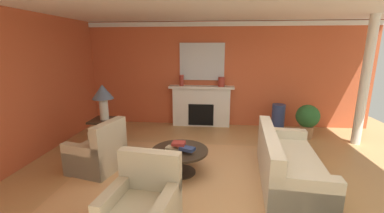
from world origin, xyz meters
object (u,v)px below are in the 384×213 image
table_lamp (103,95)px  vase_tall_corner (278,118)px  armchair_facing_fireplace (142,210)px  mantel_mirror (202,62)px  coffee_table (180,156)px  vase_mantel_left (182,80)px  sofa (287,165)px  side_table (106,133)px  potted_plant (307,118)px  fireplace (201,107)px  armchair_near_window (98,154)px  vase_mantel_right (222,82)px

table_lamp → vase_tall_corner: bearing=22.7°
armchair_facing_fireplace → mantel_mirror: bearing=84.5°
coffee_table → vase_mantel_left: vase_mantel_left is taller
sofa → side_table: sofa is taller
vase_mantel_left → potted_plant: (3.21, -0.68, -0.81)m
potted_plant → fireplace: bearing=164.8°
coffee_table → vase_tall_corner: size_ratio=1.36×
vase_mantel_left → armchair_near_window: bearing=-112.1°
mantel_mirror → sofa: mantel_mirror is taller
table_lamp → vase_mantel_left: 2.37m
armchair_near_window → armchair_facing_fireplace: (1.27, -1.48, 0.00)m
coffee_table → vase_tall_corner: vase_tall_corner is taller
fireplace → table_lamp: table_lamp is taller
sofa → coffee_table: sofa is taller
mantel_mirror → table_lamp: size_ratio=1.65×
mantel_mirror → side_table: size_ratio=1.77×
armchair_facing_fireplace → vase_mantel_right: size_ratio=3.75×
fireplace → potted_plant: size_ratio=2.16×
side_table → coffee_table: bearing=-26.5°
fireplace → mantel_mirror: 1.27m
fireplace → armchair_facing_fireplace: bearing=-95.6°
vase_mantel_left → mantel_mirror: bearing=17.2°
mantel_mirror → vase_mantel_left: bearing=-162.8°
mantel_mirror → table_lamp: 2.91m
armchair_near_window → coffee_table: 1.50m
vase_mantel_right → table_lamp: bearing=-142.4°
sofa → vase_mantel_left: bearing=126.6°
fireplace → armchair_near_window: fireplace is taller
vase_mantel_left → vase_tall_corner: 2.78m
fireplace → vase_mantel_right: (0.55, -0.05, 0.73)m
fireplace → sofa: fireplace is taller
sofa → mantel_mirror: bearing=117.6°
armchair_facing_fireplace → vase_mantel_left: size_ratio=3.15×
mantel_mirror → armchair_facing_fireplace: (-0.43, -4.47, -1.50)m
armchair_facing_fireplace → armchair_near_window: bearing=130.5°
armchair_near_window → mantel_mirror: bearing=60.4°
armchair_near_window → vase_mantel_right: vase_mantel_right is taller
table_lamp → potted_plant: size_ratio=0.90×
fireplace → vase_tall_corner: 2.09m
armchair_near_window → coffee_table: bearing=1.2°
vase_mantel_right → side_table: bearing=-142.4°
mantel_mirror → side_table: bearing=-132.9°
armchair_near_window → armchair_facing_fireplace: bearing=-49.5°
coffee_table → vase_mantel_left: bearing=97.2°
mantel_mirror → potted_plant: (2.66, -0.85, -1.31)m
armchair_facing_fireplace → coffee_table: bearing=81.3°
mantel_mirror → armchair_facing_fireplace: size_ratio=1.30×
side_table → vase_mantel_left: 2.54m
table_lamp → potted_plant: bearing=15.1°
side_table → fireplace: bearing=45.4°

